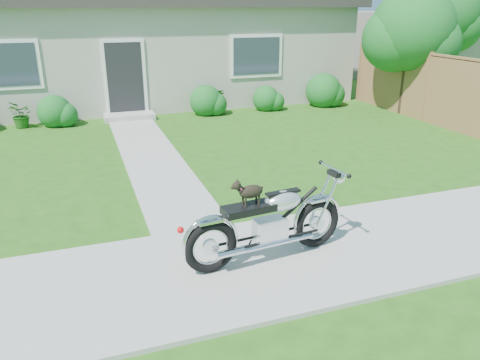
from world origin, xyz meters
name	(u,v)px	position (x,y,z in m)	size (l,w,h in m)	color
ground	(324,250)	(0.00, 0.00, 0.00)	(80.00, 80.00, 0.00)	#235114
sidewalk	(324,249)	(0.00, 0.00, 0.02)	(24.00, 2.20, 0.04)	#9E9B93
walkway	(150,154)	(-1.50, 5.00, 0.01)	(1.20, 8.00, 0.03)	#9E9B93
house	(157,33)	(0.00, 11.99, 2.16)	(12.60, 7.03, 4.50)	#B0AB9F
fence	(426,87)	(6.30, 5.75, 0.94)	(0.12, 6.62, 1.90)	#976D44
tree_near	(417,33)	(6.50, 6.64, 2.31)	(2.44, 2.35, 3.60)	#3D2B1C
tree_far	(446,16)	(10.56, 10.12, 2.67)	(2.76, 2.72, 4.17)	#3D2B1C
shrub_row	(192,101)	(0.31, 8.50, 0.42)	(11.25, 1.13, 1.13)	#175A1F
potted_plant_left	(21,115)	(-4.29, 8.55, 0.36)	(0.65, 0.56, 0.72)	#1D5416
potted_plant_right	(219,101)	(1.14, 8.55, 0.36)	(0.40, 0.40, 0.72)	#2B6C1D
motorcycle_with_dog	(270,222)	(-0.78, 0.01, 0.54)	(2.22, 0.62, 1.11)	black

